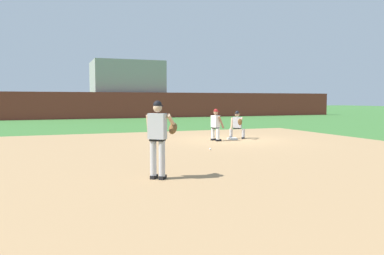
% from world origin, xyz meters
% --- Properties ---
extents(ground_plane, '(160.00, 160.00, 0.00)m').
position_xyz_m(ground_plane, '(0.00, 0.00, 0.00)').
color(ground_plane, '#3D7533').
extents(infield_dirt_patch, '(18.00, 18.00, 0.01)m').
position_xyz_m(infield_dirt_patch, '(-2.80, -3.59, 0.00)').
color(infield_dirt_patch, tan).
rests_on(infield_dirt_patch, ground).
extents(first_base_bag, '(0.38, 0.38, 0.09)m').
position_xyz_m(first_base_bag, '(0.00, 0.00, 0.04)').
color(first_base_bag, white).
rests_on(first_base_bag, ground).
extents(baseball, '(0.07, 0.07, 0.07)m').
position_xyz_m(baseball, '(-2.40, -2.90, 0.04)').
color(baseball, white).
rests_on(baseball, ground).
extents(pitcher, '(0.85, 0.54, 1.86)m').
position_xyz_m(pitcher, '(-5.56, -7.15, 1.06)').
color(pitcher, black).
rests_on(pitcher, ground).
extents(first_baseman, '(0.72, 1.09, 1.34)m').
position_xyz_m(first_baseman, '(0.42, 0.32, 0.73)').
color(first_baseman, black).
rests_on(first_baseman, ground).
extents(baserunner, '(0.51, 0.64, 1.46)m').
position_xyz_m(baserunner, '(-0.94, -0.16, 0.79)').
color(baserunner, black).
rests_on(baserunner, ground).
extents(outfield_wall, '(48.00, 0.50, 2.60)m').
position_xyz_m(outfield_wall, '(0.00, 22.00, 1.30)').
color(outfield_wall, maroon).
rests_on(outfield_wall, ground).
extents(stadium_seating_block, '(7.41, 5.90, 6.00)m').
position_xyz_m(stadium_seating_block, '(-0.00, 25.75, 3.02)').
color(stadium_seating_block, gray).
rests_on(stadium_seating_block, ground).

